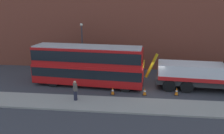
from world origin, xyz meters
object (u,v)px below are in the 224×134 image
double_decker_bus (88,64)px  pedestrian_onlooker (75,91)px  traffic_cone_midway (145,92)px  street_lamp (82,43)px  recovery_tow_truck (211,72)px  traffic_cone_near_bus (113,91)px  traffic_cone_near_truck (177,92)px

double_decker_bus → pedestrian_onlooker: size_ratio=6.54×
double_decker_bus → traffic_cone_midway: 6.24m
pedestrian_onlooker → street_lamp: bearing=67.5°
recovery_tow_truck → traffic_cone_near_bus: bearing=-162.3°
double_decker_bus → pedestrian_onlooker: (-0.23, -3.98, -1.25)m
pedestrian_onlooker → traffic_cone_near_truck: 9.04m
recovery_tow_truck → pedestrian_onlooker: size_ratio=5.98×
recovery_tow_truck → traffic_cone_near_truck: size_ratio=14.20×
street_lamp → recovery_tow_truck: bearing=-19.9°
double_decker_bus → traffic_cone_near_bus: size_ratio=15.53×
traffic_cone_near_bus → traffic_cone_near_truck: bearing=4.6°
pedestrian_onlooker → traffic_cone_midway: 6.21m
double_decker_bus → traffic_cone_near_bus: bearing=-33.1°
street_lamp → traffic_cone_near_truck: bearing=-32.5°
traffic_cone_midway → double_decker_bus: bearing=160.7°
double_decker_bus → traffic_cone_midway: bearing=-14.4°
pedestrian_onlooker → double_decker_bus: bearing=54.7°
street_lamp → double_decker_bus: bearing=-70.7°
recovery_tow_truck → traffic_cone_near_bus: recovery_tow_truck is taller
double_decker_bus → traffic_cone_near_truck: (8.48, -1.65, -1.89)m
double_decker_bus → traffic_cone_midway: double_decker_bus is taller
recovery_tow_truck → traffic_cone_near_truck: 3.92m
traffic_cone_near_bus → traffic_cone_near_truck: size_ratio=1.00×
traffic_cone_midway → recovery_tow_truck: bearing=17.3°
pedestrian_onlooker → street_lamp: 9.27m
double_decker_bus → traffic_cone_near_truck: bearing=-6.2°
traffic_cone_near_truck → street_lamp: size_ratio=0.12×
double_decker_bus → pedestrian_onlooker: 4.17m
double_decker_bus → street_lamp: 5.27m
traffic_cone_midway → traffic_cone_near_truck: bearing=6.2°
recovery_tow_truck → street_lamp: (-13.46, 4.87, 1.71)m
pedestrian_onlooker → traffic_cone_near_truck: bearing=-17.0°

